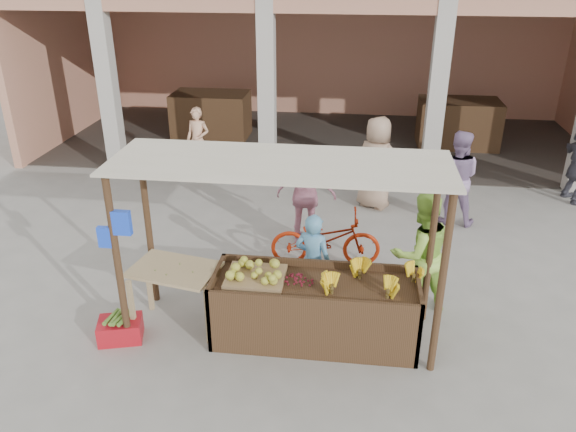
# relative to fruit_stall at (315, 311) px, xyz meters

# --- Properties ---
(ground) EXTENTS (60.00, 60.00, 0.00)m
(ground) POSITION_rel_fruit_stall_xyz_m (-0.50, 0.00, -0.40)
(ground) COLOR gray
(ground) RESTS_ON ground
(market_building) EXTENTS (14.40, 6.40, 4.20)m
(market_building) POSITION_rel_fruit_stall_xyz_m (-0.45, 8.93, 2.30)
(market_building) COLOR tan
(market_building) RESTS_ON ground
(fruit_stall) EXTENTS (2.60, 0.95, 0.80)m
(fruit_stall) POSITION_rel_fruit_stall_xyz_m (0.00, 0.00, 0.00)
(fruit_stall) COLOR #472E1C
(fruit_stall) RESTS_ON ground
(stall_awning) EXTENTS (4.09, 1.35, 2.39)m
(stall_awning) POSITION_rel_fruit_stall_xyz_m (-0.51, 0.06, 1.58)
(stall_awning) COLOR #472E1C
(stall_awning) RESTS_ON ground
(banana_heap) EXTENTS (1.15, 0.63, 0.21)m
(banana_heap) POSITION_rel_fruit_stall_xyz_m (0.68, 0.05, 0.50)
(banana_heap) COLOR yellow
(banana_heap) RESTS_ON fruit_stall
(melon_tray) EXTENTS (0.74, 0.64, 0.20)m
(melon_tray) POSITION_rel_fruit_stall_xyz_m (-0.77, 0.05, 0.49)
(melon_tray) COLOR #99794F
(melon_tray) RESTS_ON fruit_stall
(berry_heap) EXTENTS (0.40, 0.33, 0.13)m
(berry_heap) POSITION_rel_fruit_stall_xyz_m (-0.23, 0.03, 0.46)
(berry_heap) COLOR maroon
(berry_heap) RESTS_ON fruit_stall
(side_table) EXTENTS (1.22, 0.94, 0.89)m
(side_table) POSITION_rel_fruit_stall_xyz_m (-1.83, 0.04, 0.35)
(side_table) COLOR tan
(side_table) RESTS_ON ground
(papaya_pile) EXTENTS (0.63, 0.36, 0.18)m
(papaya_pile) POSITION_rel_fruit_stall_xyz_m (-1.83, 0.04, 0.58)
(papaya_pile) COLOR #50892C
(papaya_pile) RESTS_ON side_table
(red_crate) EXTENTS (0.63, 0.52, 0.28)m
(red_crate) POSITION_rel_fruit_stall_xyz_m (-2.50, -0.35, -0.26)
(red_crate) COLOR #B0121C
(red_crate) RESTS_ON ground
(plantain_bundle) EXTENTS (0.44, 0.31, 0.09)m
(plantain_bundle) POSITION_rel_fruit_stall_xyz_m (-2.50, -0.35, -0.07)
(plantain_bundle) COLOR #58822F
(plantain_bundle) RESTS_ON red_crate
(produce_sacks) EXTENTS (1.10, 0.82, 0.67)m
(produce_sacks) POSITION_rel_fruit_stall_xyz_m (2.03, 5.54, -0.07)
(produce_sacks) COLOR brown
(produce_sacks) RESTS_ON ground
(vendor_blue) EXTENTS (0.66, 0.56, 1.52)m
(vendor_blue) POSITION_rel_fruit_stall_xyz_m (-0.09, 0.73, 0.36)
(vendor_blue) COLOR #5EA2CF
(vendor_blue) RESTS_ON ground
(vendor_green) EXTENTS (1.02, 0.82, 1.85)m
(vendor_green) POSITION_rel_fruit_stall_xyz_m (1.36, 0.85, 0.53)
(vendor_green) COLOR #A0D84B
(vendor_green) RESTS_ON ground
(motorcycle) EXTENTS (0.78, 1.87, 0.95)m
(motorcycle) POSITION_rel_fruit_stall_xyz_m (0.02, 1.91, 0.08)
(motorcycle) COLOR #A72409
(motorcycle) RESTS_ON ground
(shopper_b) EXTENTS (1.12, 0.64, 1.85)m
(shopper_b) POSITION_rel_fruit_stall_xyz_m (-0.37, 2.69, 0.52)
(shopper_b) COLOR pink
(shopper_b) RESTS_ON ground
(shopper_c) EXTENTS (1.16, 1.05, 2.01)m
(shopper_c) POSITION_rel_fruit_stall_xyz_m (0.83, 4.34, 0.61)
(shopper_c) COLOR tan
(shopper_c) RESTS_ON ground
(shopper_e) EXTENTS (0.65, 0.53, 1.56)m
(shopper_e) POSITION_rel_fruit_stall_xyz_m (-3.11, 5.80, 0.38)
(shopper_e) COLOR #E5AA85
(shopper_e) RESTS_ON ground
(shopper_f) EXTENTS (1.01, 0.68, 1.92)m
(shopper_f) POSITION_rel_fruit_stall_xyz_m (2.25, 3.80, 0.56)
(shopper_f) COLOR #977AA4
(shopper_f) RESTS_ON ground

